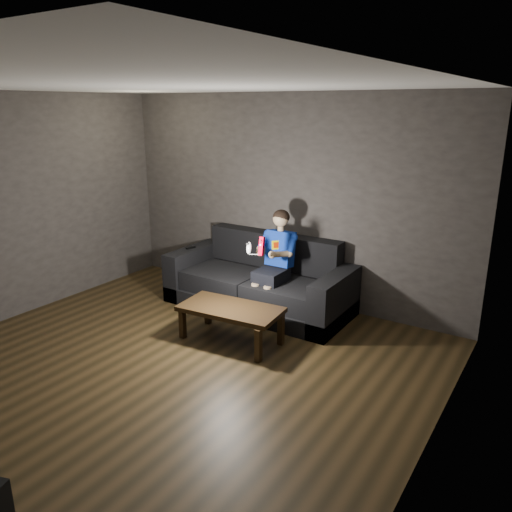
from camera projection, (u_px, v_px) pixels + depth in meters
The scene contains 10 objects.
floor at pixel (157, 375), 4.89m from camera, with size 5.00×5.00×0.00m, color black.
back_wall at pixel (286, 200), 6.51m from camera, with size 5.00×0.04×2.70m, color #332E2D.
right_wall at pixel (431, 299), 3.20m from camera, with size 0.04×5.00×2.70m, color #332E2D.
ceiling at pixel (138, 84), 4.11m from camera, with size 5.00×5.00×0.02m, color white.
sofa at pixel (260, 285), 6.46m from camera, with size 2.38×1.03×0.92m.
child at pixel (275, 254), 6.12m from camera, with size 0.49×0.60×1.21m.
wii_remote_red at pixel (262, 246), 5.63m from camera, with size 0.06×0.08×0.22m.
nunchuk_white at pixel (249, 248), 5.74m from camera, with size 0.08×0.10×0.15m.
wii_remote_black at pixel (191, 248), 6.84m from camera, with size 0.07×0.14×0.03m.
coffee_table at pixel (231, 312), 5.50m from camera, with size 1.17×0.67×0.41m.
Camera 1 is at (3.18, -3.11, 2.54)m, focal length 35.00 mm.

